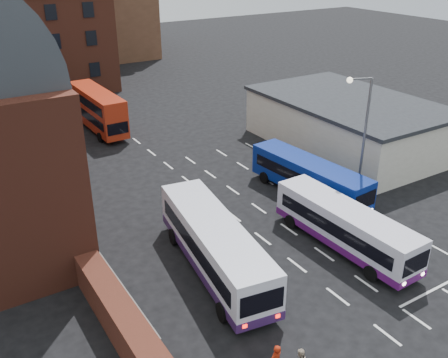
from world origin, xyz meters
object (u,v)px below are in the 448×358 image
bus_white_outbound (215,243)px  street_lamp (361,128)px  bus_red_double (98,110)px  bus_blue (309,176)px  bus_white_inbound (345,225)px

bus_white_outbound → street_lamp: street_lamp is taller
bus_red_double → street_lamp: size_ratio=1.11×
bus_blue → bus_red_double: 22.28m
bus_white_inbound → street_lamp: 7.37m
bus_red_double → street_lamp: 25.23m
bus_white_outbound → bus_white_inbound: 7.75m
bus_red_double → street_lamp: (10.11, -22.90, 3.17)m
bus_blue → bus_red_double: bearing=-74.6°
bus_blue → street_lamp: bearing=133.6°
bus_white_inbound → bus_red_double: (-5.19, 26.98, 0.48)m
bus_white_outbound → bus_red_double: 25.08m
bus_white_inbound → bus_red_double: bus_red_double is taller
bus_white_outbound → bus_red_double: (2.29, 24.98, 0.29)m
bus_white_outbound → street_lamp: bearing=17.9°
bus_blue → bus_white_outbound: bearing=17.1°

